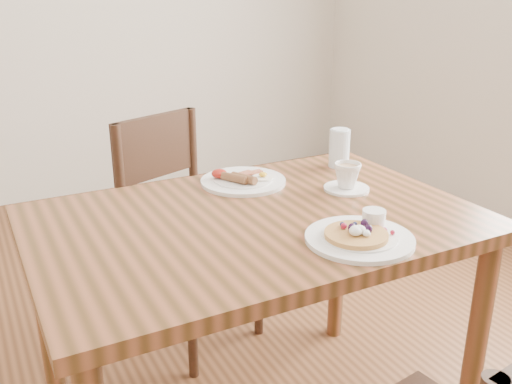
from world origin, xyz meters
TOP-DOWN VIEW (x-y plane):
  - dining_table at (0.00, 0.00)m, footprint 1.20×0.80m
  - chair_far at (0.02, 0.64)m, footprint 0.54×0.54m
  - pancake_plate at (0.16, -0.26)m, footprint 0.27×0.27m
  - breakfast_plate at (0.09, 0.26)m, footprint 0.27×0.27m
  - teacup_saucer at (0.34, 0.06)m, footprint 0.14×0.14m
  - water_glass at (0.46, 0.26)m, footprint 0.07×0.07m

SIDE VIEW (x-z plane):
  - chair_far at x=0.02m, z-range 0.05..0.93m
  - dining_table at x=0.00m, z-range 0.28..1.03m
  - breakfast_plate at x=0.09m, z-range 0.74..0.78m
  - pancake_plate at x=0.16m, z-range 0.74..0.79m
  - teacup_saucer at x=0.34m, z-range 0.75..0.83m
  - water_glass at x=0.46m, z-range 0.75..0.88m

